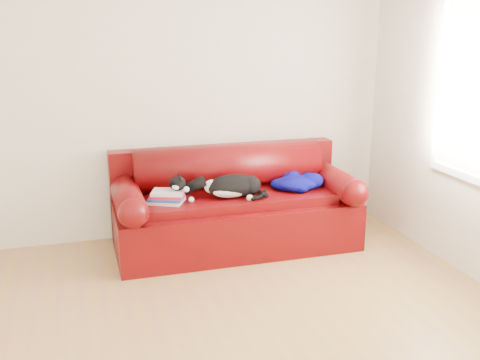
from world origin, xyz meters
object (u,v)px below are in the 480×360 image
Objects in this scene: sofa_base at (235,221)px; cat at (232,187)px; book_stack at (167,197)px; blanket at (297,182)px.

cat is at bearing -116.85° from sofa_base.
book_stack is at bearing -170.17° from sofa_base.
blanket is at bearing 21.05° from cat.
cat is 0.63m from blanket.
cat is (0.56, -0.01, 0.04)m from book_stack.
cat is at bearing -172.56° from blanket.
cat is 1.20× the size of blanket.
cat is (-0.06, -0.12, 0.36)m from sofa_base.
cat reaches higher than sofa_base.
sofa_base is 6.03× the size of book_stack.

